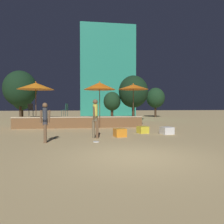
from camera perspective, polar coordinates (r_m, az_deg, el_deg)
The scene contains 19 objects.
ground_plane at distance 6.84m, azimuth 6.01°, elevation -11.59°, with size 120.00×120.00×0.00m, color tan.
wooden_deck at distance 16.36m, azimuth -8.54°, elevation -2.53°, with size 8.95×2.29×0.80m.
patio_umbrella_0 at distance 15.75m, azimuth -19.31°, elevation 6.39°, with size 2.43×2.43×3.19m.
patio_umbrella_1 at distance 16.21m, azimuth 5.59°, elevation 6.52°, with size 2.23×2.23×3.20m.
patio_umbrella_2 at distance 15.22m, azimuth -3.26°, elevation 6.79°, with size 2.21×2.21×3.25m.
cube_seat_0 at distance 12.35m, azimuth 14.12°, elevation -4.72°, with size 0.69×0.69×0.39m.
cube_seat_1 at distance 11.02m, azimuth 2.08°, elevation -5.40°, with size 0.64×0.64×0.41m.
cube_seat_2 at distance 12.52m, azimuth 8.04°, elevation -4.61°, with size 0.65×0.65×0.39m.
person_0 at distance 10.41m, azimuth -4.40°, elevation -1.19°, with size 0.30×0.56×1.87m.
person_1 at distance 9.63m, azimuth -17.08°, elevation -2.31°, with size 0.45×0.29×1.69m.
bistro_chair_0 at distance 15.65m, azimuth -11.99°, elevation 0.86°, with size 0.46×0.45×0.90m.
bistro_chair_1 at distance 17.00m, azimuth -20.46°, elevation 0.86°, with size 0.40×0.40×0.90m.
frisbee_disc at distance 9.43m, azimuth -4.15°, elevation -7.76°, with size 0.26×0.26×0.03m.
background_tree_0 at distance 27.79m, azimuth -22.47°, elevation 3.01°, with size 2.23×2.23×3.49m.
background_tree_1 at distance 22.68m, azimuth 5.59°, elevation 5.29°, with size 3.01×3.01×4.65m.
background_tree_2 at distance 22.80m, azimuth 0.01°, elevation 2.78°, with size 1.78×1.78×2.99m.
background_tree_3 at distance 29.94m, azimuth 11.30°, elevation 3.63°, with size 2.45×2.45×3.94m.
background_tree_4 at distance 26.99m, azimuth -22.86°, elevation 5.63°, with size 3.70×3.70×5.51m.
distant_building at distance 31.69m, azimuth -1.47°, elevation 10.16°, with size 7.45×4.81×12.43m.
Camera 1 is at (-1.66, -6.45, 1.58)m, focal length 35.00 mm.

